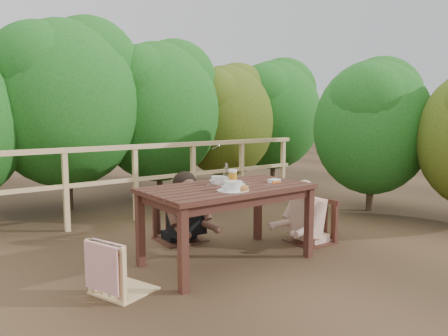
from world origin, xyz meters
TOP-DOWN VIEW (x-y plane):
  - ground at (0.00, 0.00)m, footprint 60.00×60.00m
  - table at (0.00, 0.00)m, footprint 1.56×0.88m
  - chair_left at (-1.09, -0.07)m, footprint 0.53×0.53m
  - chair_far at (0.00, 0.88)m, footprint 0.52×0.52m
  - chair_right at (1.12, -0.05)m, footprint 0.47×0.47m
  - woman at (0.00, 0.90)m, footprint 0.52×0.63m
  - diner_right at (1.15, -0.05)m, footprint 0.59×0.49m
  - railing at (0.00, 2.00)m, footprint 5.60×0.10m
  - hedge_row at (0.40, 3.20)m, footprint 6.60×1.60m
  - shrub_side at (3.20, -0.15)m, footprint 1.40×2.20m
  - soup_near at (-0.10, -0.22)m, footprint 0.29×0.29m
  - soup_far at (0.03, 0.17)m, footprint 0.25×0.25m
  - bread_roll at (-0.04, -0.28)m, footprint 0.11×0.09m
  - beer_glass at (0.07, 0.01)m, footprint 0.08×0.08m
  - bottle at (0.06, 0.09)m, footprint 0.05×0.05m
  - tumbler at (0.10, -0.17)m, footprint 0.06×0.06m
  - butter_tub at (0.49, -0.12)m, footprint 0.13×0.10m

SIDE VIEW (x-z plane):
  - ground at x=0.00m, z-range 0.00..0.00m
  - table at x=0.00m, z-range 0.00..0.72m
  - chair_left at x=-1.09m, z-range 0.00..0.84m
  - chair_right at x=1.12m, z-range 0.00..0.90m
  - chair_far at x=0.00m, z-range 0.00..0.99m
  - railing at x=0.00m, z-range 0.00..1.01m
  - diner_right at x=1.15m, z-range 0.00..1.15m
  - woman at x=0.00m, z-range 0.00..1.20m
  - butter_tub at x=0.49m, z-range 0.72..0.77m
  - bread_roll at x=-0.04m, z-range 0.72..0.79m
  - tumbler at x=0.10m, z-range 0.72..0.79m
  - soup_far at x=0.03m, z-range 0.72..0.80m
  - soup_near at x=-0.10m, z-range 0.72..0.82m
  - beer_glass at x=0.07m, z-range 0.72..0.88m
  - bottle at x=0.06m, z-range 0.72..0.94m
  - shrub_side at x=3.20m, z-range 0.00..2.90m
  - hedge_row at x=0.40m, z-range 0.00..3.80m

